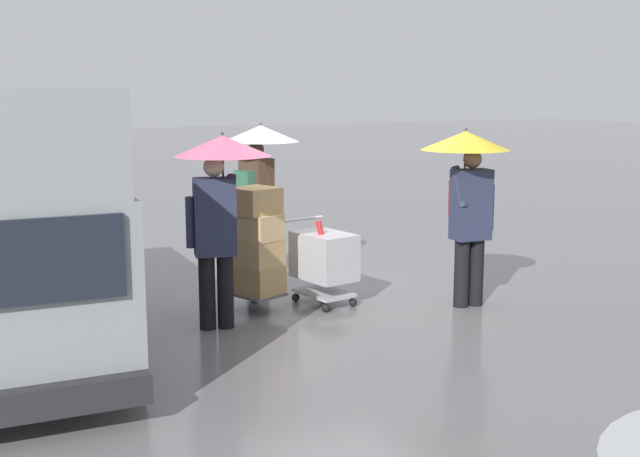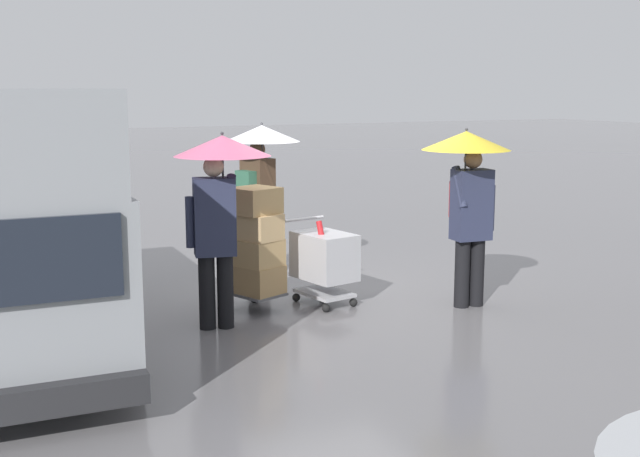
% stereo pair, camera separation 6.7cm
% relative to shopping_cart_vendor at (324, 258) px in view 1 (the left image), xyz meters
% --- Properties ---
extents(ground_plane, '(90.00, 90.00, 0.00)m').
position_rel_shopping_cart_vendor_xyz_m(ground_plane, '(-0.25, -0.31, -0.57)').
color(ground_plane, slate).
extents(shopping_cart_vendor, '(0.69, 0.91, 1.04)m').
position_rel_shopping_cart_vendor_xyz_m(shopping_cart_vendor, '(0.00, 0.00, 0.00)').
color(shopping_cart_vendor, '#B2B2B7').
rests_on(shopping_cart_vendor, ground).
extents(hand_dolly_boxes, '(0.71, 0.83, 1.47)m').
position_rel_shopping_cart_vendor_xyz_m(hand_dolly_boxes, '(0.86, -0.08, 0.23)').
color(hand_dolly_boxes, '#515156').
rests_on(hand_dolly_boxes, ground).
extents(pedestrian_pink_side, '(1.04, 1.04, 2.15)m').
position_rel_shopping_cart_vendor_xyz_m(pedestrian_pink_side, '(-1.47, 0.84, 1.00)').
color(pedestrian_pink_side, black).
rests_on(pedestrian_pink_side, ground).
extents(pedestrian_black_side, '(1.04, 1.04, 2.15)m').
position_rel_shopping_cart_vendor_xyz_m(pedestrian_black_side, '(0.16, -1.66, 1.00)').
color(pedestrian_black_side, black).
rests_on(pedestrian_black_side, ground).
extents(pedestrian_white_side, '(1.04, 1.04, 2.15)m').
position_rel_shopping_cart_vendor_xyz_m(pedestrian_white_side, '(1.45, 0.39, 1.02)').
color(pedestrian_white_side, black).
rests_on(pedestrian_white_side, ground).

